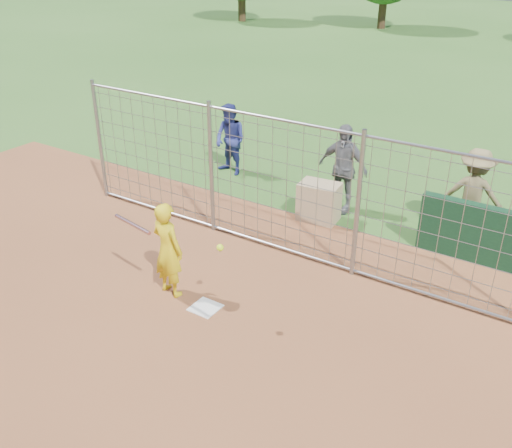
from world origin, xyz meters
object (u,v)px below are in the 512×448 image
Objects in this scene: bystander_b at (343,168)px; bystander_a at (230,140)px; bystander_c at (473,194)px; equipment_bin at (319,202)px; batter at (168,250)px.

bystander_a is at bearing 175.92° from bystander_b.
bystander_c is 2.95m from equipment_bin.
batter is 3.81m from equipment_bin.
equipment_bin is (2.98, -1.08, -0.45)m from bystander_a.
batter is 5.85m from bystander_c.
batter is 2.02× the size of equipment_bin.
equipment_bin is at bearing -100.48° from bystander_b.
batter reaches higher than equipment_bin.
bystander_b is 1.07× the size of bystander_c.
bystander_c is at bearing 10.04° from bystander_a.
bystander_a is 3.21m from equipment_bin.
bystander_b is at bearing -95.04° from batter.
bystander_c is (5.72, -0.11, 0.03)m from bystander_a.
bystander_c is (3.51, 4.68, 0.08)m from batter.
batter is 4.48m from bystander_b.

